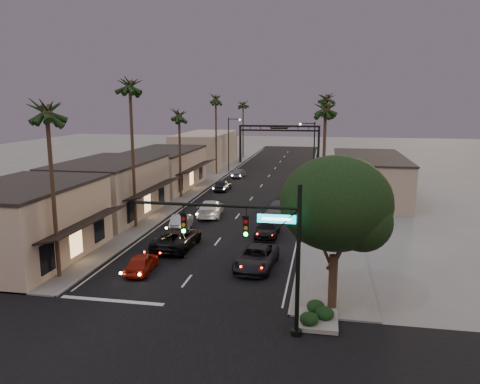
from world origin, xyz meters
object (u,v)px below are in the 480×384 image
at_px(curbside_black, 268,229).
at_px(palm_rb, 327,95).
at_px(palm_lc, 179,112).
at_px(oncoming_pickup, 177,238).
at_px(palm_ld, 216,96).
at_px(palm_far, 243,102).
at_px(traffic_signal, 260,237).
at_px(corner_tree, 337,207).
at_px(palm_ra, 326,104).
at_px(oncoming_red, 142,263).
at_px(palm_lb, 130,82).
at_px(streetlight_left, 230,140).
at_px(curbside_near, 256,258).
at_px(palm_la, 46,105).
at_px(oncoming_silver, 182,222).
at_px(palm_rc, 326,108).
at_px(streetlight_right, 312,150).
at_px(arch, 279,135).

bearing_deg(curbside_black, palm_rb, 79.11).
xyz_separation_m(palm_lc, oncoming_pickup, (5.79, -19.33, -9.63)).
xyz_separation_m(palm_ld, palm_far, (0.30, 23.00, -0.97)).
xyz_separation_m(traffic_signal, curbside_black, (-1.72, 17.30, -4.40)).
xyz_separation_m(corner_tree, palm_ra, (-0.88, 16.55, 5.46)).
bearing_deg(oncoming_red, corner_tree, 159.81).
distance_m(palm_lb, palm_rb, 27.94).
height_order(traffic_signal, streetlight_left, streetlight_left).
relative_size(oncoming_pickup, curbside_near, 1.10).
bearing_deg(palm_la, palm_lc, 90.00).
bearing_deg(curbside_near, palm_lb, 149.83).
bearing_deg(oncoming_red, oncoming_silver, -91.53).
bearing_deg(curbside_near, traffic_signal, -76.52).
bearing_deg(streetlight_left, palm_far, 93.95).
bearing_deg(traffic_signal, palm_far, 100.70).
relative_size(palm_la, palm_rc, 1.08).
bearing_deg(streetlight_right, palm_rb, -30.76).
bearing_deg(streetlight_right, streetlight_left, 136.79).
bearing_deg(palm_la, curbside_near, 18.72).
distance_m(palm_la, palm_far, 69.00).
bearing_deg(palm_rc, traffic_signal, -92.78).
relative_size(palm_lc, curbside_black, 2.60).
bearing_deg(oncoming_silver, arch, -102.92).
bearing_deg(streetlight_left, palm_ra, -65.46).
relative_size(palm_lc, palm_ld, 0.86).
height_order(corner_tree, oncoming_silver, corner_tree).
height_order(palm_la, oncoming_pickup, palm_la).
bearing_deg(streetlight_right, traffic_signal, -91.72).
xyz_separation_m(palm_lc, palm_rb, (17.20, 8.00, 1.95)).
relative_size(curbside_near, curbside_black, 1.17).
distance_m(streetlight_right, palm_far, 36.85).
bearing_deg(palm_la, streetlight_left, 88.04).
distance_m(traffic_signal, corner_tree, 5.20).
xyz_separation_m(palm_ld, curbside_black, (12.56, -33.70, -11.73)).
xyz_separation_m(palm_ra, oncoming_pickup, (-11.41, -7.33, -10.60)).
bearing_deg(oncoming_silver, palm_la, 63.41).
height_order(traffic_signal, palm_lb, palm_lb).
bearing_deg(palm_la, curbside_black, 44.40).
relative_size(palm_ra, palm_rb, 0.93).
distance_m(streetlight_right, palm_la, 39.68).
height_order(palm_la, palm_ld, palm_ld).
distance_m(corner_tree, palm_ld, 51.28).
bearing_deg(oncoming_pickup, curbside_black, -144.41).
height_order(streetlight_left, palm_ld, palm_ld).
bearing_deg(curbside_near, palm_rb, 85.82).
bearing_deg(arch, oncoming_pickup, -93.01).
bearing_deg(palm_lb, palm_rc, 67.73).
distance_m(palm_la, palm_lc, 27.02).
bearing_deg(palm_lc, palm_rc, 58.44).
bearing_deg(oncoming_pickup, oncoming_red, 83.50).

